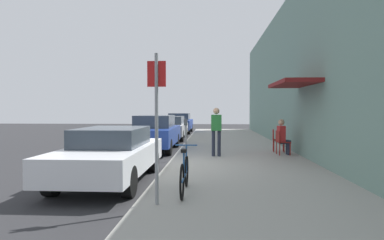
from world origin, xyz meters
The scene contains 14 objects.
ground_plane centered at (0.00, 0.00, 0.00)m, with size 60.00×60.00×0.00m, color #2D2D30.
sidewalk_slab centered at (2.25, 2.00, 0.06)m, with size 4.50×32.00×0.12m, color #9E9B93.
building_facade centered at (4.65, 1.99, 3.23)m, with size 1.40×32.00×6.47m.
parked_car_0 centered at (-1.10, -1.98, 0.69)m, with size 1.80×4.40×1.31m.
parked_car_1 centered at (-1.10, 4.05, 0.77)m, with size 1.80×4.40×1.51m.
parked_car_2 centered at (-1.10, 9.29, 0.71)m, with size 1.80×4.40×1.36m.
parked_car_3 centered at (-1.10, 14.83, 0.76)m, with size 1.80×4.40×1.48m.
parking_meter centered at (0.45, 1.38, 0.89)m, with size 0.12×0.10×1.32m.
street_sign centered at (0.40, -4.22, 1.64)m, with size 0.32×0.06×2.60m.
bicycle_0 centered at (0.81, -3.40, 0.48)m, with size 0.46×1.71×0.90m.
cafe_chair_0 centered at (3.85, 2.23, 0.62)m, with size 0.48×0.48×0.87m.
seated_patron_0 centered at (3.91, 2.23, 0.82)m, with size 0.45×0.39×1.29m.
cafe_chair_1 centered at (3.85, 3.08, 0.62)m, with size 0.49×0.49×0.87m.
pedestrian_standing centered at (1.50, 1.71, 1.12)m, with size 0.36×0.22×1.70m.
Camera 1 is at (1.35, -9.80, 1.76)m, focal length 30.75 mm.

